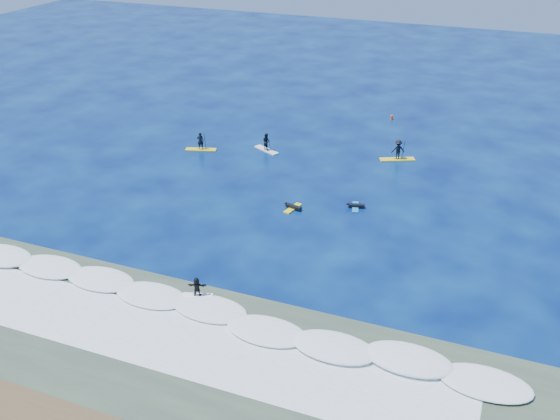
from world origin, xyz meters
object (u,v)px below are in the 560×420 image
at_px(sup_paddler_right, 398,151).
at_px(prone_paddler_near, 293,207).
at_px(sup_paddler_center, 266,143).
at_px(sup_paddler_left, 201,144).
at_px(prone_paddler_far, 356,206).
at_px(wave_surfer, 197,288).
at_px(marker_buoy, 392,117).

relative_size(sup_paddler_right, prone_paddler_near, 1.63).
distance_m(sup_paddler_center, sup_paddler_right, 12.38).
relative_size(sup_paddler_left, prone_paddler_far, 1.60).
xyz_separation_m(wave_surfer, marker_buoy, (4.08, 36.73, -0.49)).
bearing_deg(marker_buoy, wave_surfer, -96.34).
distance_m(sup_paddler_left, wave_surfer, 24.20).
bearing_deg(sup_paddler_center, sup_paddler_left, -132.10).
distance_m(prone_paddler_near, marker_buoy, 23.57).
relative_size(sup_paddler_center, sup_paddler_right, 0.88).
distance_m(sup_paddler_center, prone_paddler_near, 12.28).
bearing_deg(prone_paddler_far, sup_paddler_center, 38.56).
height_order(sup_paddler_center, prone_paddler_far, sup_paddler_center).
relative_size(sup_paddler_center, marker_buoy, 4.33).
height_order(sup_paddler_left, wave_surfer, sup_paddler_left).
distance_m(sup_paddler_left, sup_paddler_center, 6.29).
height_order(sup_paddler_left, prone_paddler_near, sup_paddler_left).
bearing_deg(marker_buoy, sup_paddler_left, -134.92).
height_order(prone_paddler_near, marker_buoy, marker_buoy).
xyz_separation_m(sup_paddler_left, sup_paddler_center, (5.90, 2.19, 0.10)).
relative_size(sup_paddler_right, marker_buoy, 4.93).
bearing_deg(wave_surfer, prone_paddler_far, 51.41).
xyz_separation_m(sup_paddler_center, prone_paddler_far, (11.09, -8.37, -0.62)).
relative_size(prone_paddler_near, wave_surfer, 1.03).
bearing_deg(sup_paddler_center, prone_paddler_far, -9.49).
bearing_deg(sup_paddler_left, marker_buoy, 27.92).
xyz_separation_m(sup_paddler_left, prone_paddler_near, (12.44, -8.18, -0.51)).
relative_size(sup_paddler_center, wave_surfer, 1.47).
bearing_deg(prone_paddler_near, sup_paddler_right, -10.72).
distance_m(sup_paddler_right, marker_buoy, 11.10).
relative_size(sup_paddler_left, wave_surfer, 1.56).
bearing_deg(sup_paddler_right, marker_buoy, 80.17).
bearing_deg(marker_buoy, sup_paddler_center, -125.45).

